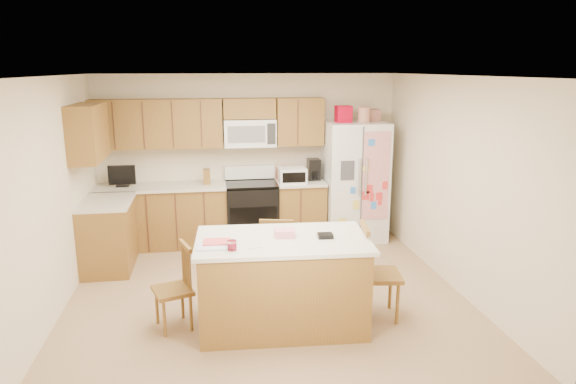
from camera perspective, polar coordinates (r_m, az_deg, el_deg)
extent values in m
plane|color=#8F7B5B|center=(6.11, -2.36, -11.38)|extent=(4.50, 4.50, 0.00)
cube|color=beige|center=(7.89, -4.35, 3.88)|extent=(4.50, 0.10, 2.50)
cube|color=beige|center=(3.57, 1.70, -8.33)|extent=(4.50, 0.10, 2.50)
cube|color=beige|center=(5.89, -24.77, -0.72)|extent=(0.10, 4.50, 2.50)
cube|color=beige|center=(6.35, 18.14, 0.83)|extent=(0.10, 4.50, 2.50)
cube|color=white|center=(5.54, -2.61, 12.76)|extent=(4.50, 4.50, 0.04)
cube|color=brown|center=(7.79, -13.76, -2.73)|extent=(1.87, 0.60, 0.88)
cube|color=brown|center=(7.87, 1.31, -2.15)|extent=(0.72, 0.60, 0.88)
cube|color=brown|center=(7.14, -19.33, -4.63)|extent=(0.60, 0.95, 0.88)
cube|color=beige|center=(7.66, -13.96, 0.55)|extent=(1.87, 0.64, 0.04)
cube|color=beige|center=(7.75, 1.35, 1.10)|extent=(0.72, 0.64, 0.04)
cube|color=beige|center=(7.01, -19.55, -1.05)|extent=(0.64, 0.95, 0.04)
cube|color=brown|center=(7.66, -14.33, 7.36)|extent=(1.85, 0.33, 0.70)
cube|color=brown|center=(7.75, 1.26, 7.85)|extent=(0.70, 0.33, 0.70)
cube|color=brown|center=(7.63, -4.35, 9.27)|extent=(0.76, 0.33, 0.29)
cube|color=brown|center=(6.88, -21.34, 6.18)|extent=(0.33, 0.95, 0.70)
cube|color=#4E2A1B|center=(7.57, -18.81, 6.99)|extent=(0.02, 0.01, 0.66)
cube|color=#4E2A1B|center=(7.57, -18.35, -3.52)|extent=(0.02, 0.01, 0.84)
cube|color=#4E2A1B|center=(7.51, -15.78, 7.15)|extent=(0.02, 0.01, 0.66)
cube|color=#4E2A1B|center=(7.51, -15.34, -3.43)|extent=(0.02, 0.01, 0.84)
cube|color=#4E2A1B|center=(7.47, -12.71, 7.30)|extent=(0.02, 0.01, 0.66)
cube|color=#4E2A1B|center=(7.48, -12.29, -3.33)|extent=(0.02, 0.01, 0.84)
cube|color=#4E2A1B|center=(7.46, -9.62, 7.43)|extent=(0.01, 0.01, 0.66)
cube|color=#4E2A1B|center=(7.46, -9.22, -3.23)|extent=(0.01, 0.01, 0.84)
cube|color=#4E2A1B|center=(7.57, 1.12, 7.71)|extent=(0.01, 0.01, 0.66)
cube|color=#4E2A1B|center=(7.58, 1.43, -2.79)|extent=(0.01, 0.01, 0.84)
cube|color=white|center=(7.64, -4.29, 6.60)|extent=(0.76, 0.38, 0.40)
cube|color=slate|center=(7.45, -4.62, 6.40)|extent=(0.54, 0.01, 0.24)
cube|color=#262626|center=(7.48, -1.86, 6.48)|extent=(0.12, 0.01, 0.30)
cube|color=brown|center=(7.61, -9.02, 1.70)|extent=(0.10, 0.14, 0.22)
cube|color=black|center=(7.75, -17.89, 0.66)|extent=(0.18, 0.12, 0.02)
cube|color=black|center=(7.72, -17.98, 1.82)|extent=(0.38, 0.03, 0.28)
cube|color=#C04934|center=(7.79, 0.07, 1.99)|extent=(0.35, 0.22, 0.18)
cube|color=white|center=(7.56, 0.50, 1.84)|extent=(0.40, 0.28, 0.23)
cube|color=black|center=(7.43, 0.67, 1.62)|extent=(0.34, 0.01, 0.15)
cube|color=black|center=(7.81, 2.86, 2.54)|extent=(0.18, 0.22, 0.32)
cylinder|color=black|center=(7.76, 2.96, 1.93)|extent=(0.12, 0.12, 0.12)
cube|color=black|center=(7.76, -4.05, -2.42)|extent=(0.76, 0.64, 0.88)
cube|color=black|center=(7.46, -3.83, -3.25)|extent=(0.68, 0.01, 0.42)
cube|color=black|center=(7.64, -4.11, 0.93)|extent=(0.76, 0.64, 0.03)
cube|color=white|center=(7.87, -4.29, 2.23)|extent=(0.76, 0.10, 0.20)
cube|color=white|center=(7.88, 7.38, 1.20)|extent=(0.90, 0.75, 1.80)
cube|color=#4C4C4C|center=(7.52, 8.19, 0.57)|extent=(0.02, 0.01, 1.75)
cube|color=silver|center=(7.45, 7.91, 1.64)|extent=(0.02, 0.03, 0.55)
cube|color=silver|center=(7.48, 8.65, 1.67)|extent=(0.02, 0.03, 0.55)
cube|color=#3F3F44|center=(7.41, 6.63, 2.40)|extent=(0.20, 0.01, 0.28)
cube|color=#D84C59|center=(7.55, 9.68, 1.73)|extent=(0.42, 0.01, 1.30)
cube|color=#B3001C|center=(7.67, 6.17, 8.61)|extent=(0.22, 0.22, 0.24)
cylinder|color=tan|center=(7.71, 8.44, 8.49)|extent=(0.18, 0.18, 0.22)
cube|color=#9D6252|center=(7.89, 9.42, 8.43)|extent=(0.18, 0.20, 0.18)
cube|color=brown|center=(5.29, -0.62, -10.18)|extent=(1.68, 1.01, 0.90)
cube|color=beige|center=(5.12, -0.64, -5.37)|extent=(1.76, 1.09, 0.04)
cylinder|color=#B3001C|center=(4.81, -6.25, -6.07)|extent=(0.08, 0.08, 0.06)
cylinder|color=white|center=(4.81, -6.25, -5.90)|extent=(0.09, 0.09, 0.09)
cube|color=pink|center=(5.16, -0.39, -4.57)|extent=(0.21, 0.16, 0.07)
cube|color=black|center=(5.14, 4.15, -4.86)|extent=(0.16, 0.13, 0.04)
cube|color=white|center=(4.93, -8.37, -5.95)|extent=(0.31, 0.26, 0.01)
cube|color=#D84C4C|center=(5.00, -7.92, -5.48)|extent=(0.27, 0.21, 0.01)
cylinder|color=white|center=(4.84, -3.80, -6.23)|extent=(0.14, 0.04, 0.01)
cube|color=brown|center=(5.38, -12.70, -10.63)|extent=(0.46, 0.47, 0.04)
cylinder|color=brown|center=(5.58, -14.36, -12.22)|extent=(0.03, 0.03, 0.38)
cylinder|color=brown|center=(5.31, -13.57, -13.56)|extent=(0.03, 0.03, 0.38)
cylinder|color=brown|center=(5.63, -11.65, -11.80)|extent=(0.03, 0.03, 0.38)
cylinder|color=brown|center=(5.37, -10.72, -13.09)|extent=(0.03, 0.03, 0.38)
cylinder|color=brown|center=(5.45, -11.64, -7.62)|extent=(0.02, 0.02, 0.43)
cylinder|color=brown|center=(5.39, -11.44, -7.85)|extent=(0.02, 0.02, 0.43)
cylinder|color=brown|center=(5.33, -11.23, -8.10)|extent=(0.02, 0.02, 0.43)
cylinder|color=brown|center=(5.27, -11.02, -8.34)|extent=(0.02, 0.02, 0.43)
cylinder|color=brown|center=(5.21, -10.81, -8.60)|extent=(0.02, 0.02, 0.43)
cube|color=brown|center=(5.25, -11.34, -5.92)|extent=(0.15, 0.35, 0.04)
cube|color=brown|center=(6.05, -1.15, -7.22)|extent=(0.48, 0.46, 0.04)
cylinder|color=brown|center=(6.25, 0.48, -8.71)|extent=(0.03, 0.03, 0.41)
cylinder|color=brown|center=(6.28, -2.52, -8.63)|extent=(0.03, 0.03, 0.41)
cylinder|color=brown|center=(5.99, 0.32, -9.75)|extent=(0.03, 0.03, 0.41)
cylinder|color=brown|center=(6.02, -2.82, -9.66)|extent=(0.03, 0.03, 0.41)
cylinder|color=brown|center=(5.80, 0.12, -5.53)|extent=(0.02, 0.02, 0.46)
cylinder|color=brown|center=(5.81, -0.59, -5.51)|extent=(0.02, 0.02, 0.46)
cylinder|color=brown|center=(5.81, -1.30, -5.50)|extent=(0.02, 0.02, 0.46)
cylinder|color=brown|center=(5.82, -2.00, -5.48)|extent=(0.02, 0.02, 0.46)
cylinder|color=brown|center=(5.83, -2.71, -5.46)|extent=(0.02, 0.02, 0.46)
cube|color=brown|center=(5.74, -1.31, -3.33)|extent=(0.38, 0.12, 0.05)
cube|color=brown|center=(5.53, 10.19, -9.07)|extent=(0.47, 0.49, 0.05)
cylinder|color=brown|center=(5.51, 12.07, -12.06)|extent=(0.04, 0.04, 0.45)
cylinder|color=brown|center=(5.82, 11.28, -10.57)|extent=(0.04, 0.04, 0.45)
cylinder|color=brown|center=(5.45, 8.79, -12.21)|extent=(0.04, 0.04, 0.45)
cylinder|color=brown|center=(5.76, 8.20, -10.69)|extent=(0.04, 0.04, 0.45)
cylinder|color=brown|center=(5.26, 8.73, -7.07)|extent=(0.02, 0.02, 0.50)
cylinder|color=brown|center=(5.33, 8.59, -6.77)|extent=(0.02, 0.02, 0.50)
cylinder|color=brown|center=(5.40, 8.46, -6.49)|extent=(0.02, 0.02, 0.50)
cylinder|color=brown|center=(5.48, 8.33, -6.21)|extent=(0.02, 0.02, 0.50)
cylinder|color=brown|center=(5.55, 8.20, -5.93)|extent=(0.02, 0.02, 0.50)
cube|color=brown|center=(5.32, 8.55, -3.96)|extent=(0.10, 0.42, 0.05)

